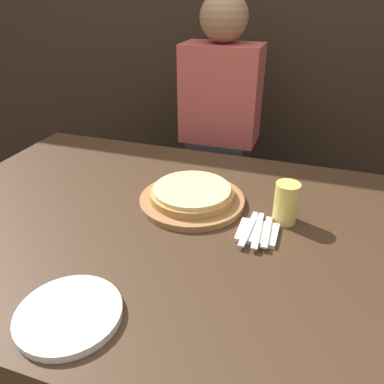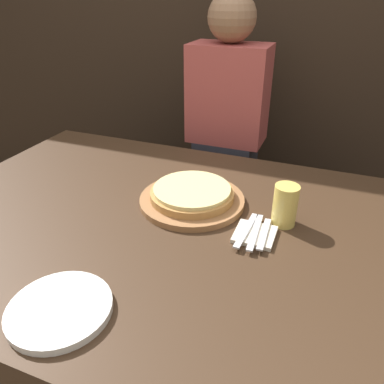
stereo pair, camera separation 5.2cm
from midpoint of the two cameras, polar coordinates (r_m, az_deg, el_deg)
name	(u,v)px [view 2 (the right image)]	position (r m, az deg, el deg)	size (l,w,h in m)	color
ground_plane	(163,381)	(1.68, -3.41, -26.83)	(12.00, 12.00, 0.00)	#473828
back_wall	(254,6)	(2.01, 10.18, 26.11)	(6.00, 0.05, 2.60)	#2D2116
dining_table	(159,311)	(1.38, -3.90, -17.73)	(1.48, 1.08, 0.78)	#3D2819
pizza_on_board	(192,196)	(1.19, 1.26, -0.68)	(0.33, 0.33, 0.06)	#99663D
beer_glass	(285,204)	(1.10, 15.36, -1.73)	(0.07, 0.07, 0.12)	#E5C65B
dinner_plate	(60,309)	(0.87, -17.81, -16.67)	(0.22, 0.22, 0.02)	white
napkin_stack	(255,234)	(1.06, 10.95, -6.39)	(0.11, 0.11, 0.01)	beige
fork	(246,230)	(1.06, 9.67, -5.75)	(0.03, 0.18, 0.00)	silver
dinner_knife	(255,232)	(1.06, 10.99, -6.01)	(0.03, 0.18, 0.00)	silver
spoon	(264,234)	(1.06, 12.32, -6.27)	(0.03, 0.15, 0.00)	silver
diner_person	(225,154)	(1.80, 5.89, 5.81)	(0.34, 0.20, 1.38)	#33333D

